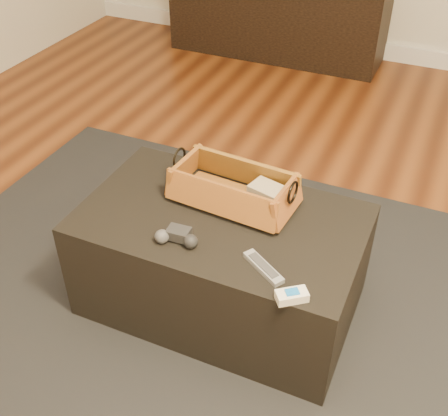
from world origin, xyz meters
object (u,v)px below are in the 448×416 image
at_px(wicker_basket, 233,189).
at_px(game_controller, 177,237).
at_px(cream_gadget, 292,296).
at_px(tv_remote, 226,196).
at_px(silver_remote, 263,267).
at_px(media_cabinet, 278,13).
at_px(ottoman, 221,261).

distance_m(wicker_basket, game_controller, 0.30).
relative_size(game_controller, cream_gadget, 1.48).
height_order(tv_remote, silver_remote, tv_remote).
bearing_deg(media_cabinet, cream_gadget, -69.71).
distance_m(media_cabinet, silver_remote, 2.82).
distance_m(media_cabinet, game_controller, 2.74).
bearing_deg(tv_remote, media_cabinet, 103.69).
height_order(media_cabinet, ottoman, media_cabinet).
distance_m(silver_remote, cream_gadget, 0.15).
distance_m(ottoman, silver_remote, 0.37).
xyz_separation_m(ottoman, tv_remote, (-0.02, 0.09, 0.24)).
height_order(wicker_basket, silver_remote, wicker_basket).
distance_m(tv_remote, wicker_basket, 0.04).
bearing_deg(ottoman, cream_gadget, -37.89).
bearing_deg(cream_gadget, game_controller, 168.02).
bearing_deg(silver_remote, tv_remote, 132.50).
bearing_deg(media_cabinet, ottoman, -74.94).
xyz_separation_m(ottoman, cream_gadget, (0.35, -0.27, 0.23)).
height_order(tv_remote, wicker_basket, wicker_basket).
xyz_separation_m(media_cabinet, game_controller, (0.59, -2.67, 0.15)).
relative_size(tv_remote, cream_gadget, 2.31).
bearing_deg(cream_gadget, silver_remote, 144.71).
distance_m(tv_remote, silver_remote, 0.37).
height_order(media_cabinet, tv_remote, media_cabinet).
bearing_deg(wicker_basket, silver_remote, -51.87).
distance_m(wicker_basket, silver_remote, 0.37).
bearing_deg(wicker_basket, cream_gadget, -47.10).
distance_m(ottoman, game_controller, 0.31).
xyz_separation_m(media_cabinet, silver_remote, (0.90, -2.67, 0.14)).
distance_m(ottoman, cream_gadget, 0.50).
bearing_deg(cream_gadget, tv_remote, 135.99).
distance_m(media_cabinet, cream_gadget, 2.94).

